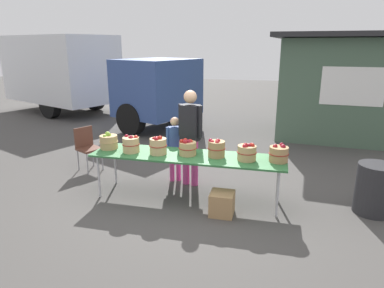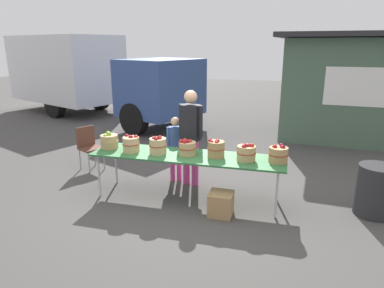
# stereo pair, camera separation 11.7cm
# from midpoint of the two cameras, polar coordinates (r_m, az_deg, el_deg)

# --- Properties ---
(ground_plane) EXTENTS (40.00, 40.00, 0.00)m
(ground_plane) POSITION_cam_midpoint_polar(r_m,az_deg,el_deg) (5.79, -0.20, -8.91)
(ground_plane) COLOR #474442
(market_table) EXTENTS (3.10, 0.76, 0.75)m
(market_table) POSITION_cam_midpoint_polar(r_m,az_deg,el_deg) (5.53, -0.21, -2.17)
(market_table) COLOR #2D6B38
(market_table) RESTS_ON ground
(apple_basket_green_0) EXTENTS (0.31, 0.31, 0.28)m
(apple_basket_green_0) POSITION_cam_midpoint_polar(r_m,az_deg,el_deg) (6.01, -12.97, 0.54)
(apple_basket_green_0) COLOR tan
(apple_basket_green_0) RESTS_ON market_table
(apple_basket_red_0) EXTENTS (0.29, 0.29, 0.29)m
(apple_basket_red_0) POSITION_cam_midpoint_polar(r_m,az_deg,el_deg) (5.73, -9.44, 0.07)
(apple_basket_red_0) COLOR tan
(apple_basket_red_0) RESTS_ON market_table
(apple_basket_red_1) EXTENTS (0.29, 0.29, 0.31)m
(apple_basket_red_1) POSITION_cam_midpoint_polar(r_m,az_deg,el_deg) (5.57, -5.06, -0.23)
(apple_basket_red_1) COLOR tan
(apple_basket_red_1) RESTS_ON market_table
(apple_basket_red_2) EXTENTS (0.29, 0.29, 0.26)m
(apple_basket_red_2) POSITION_cam_midpoint_polar(r_m,az_deg,el_deg) (5.49, -0.15, -0.59)
(apple_basket_red_2) COLOR tan
(apple_basket_red_2) RESTS_ON market_table
(apple_basket_red_3) EXTENTS (0.28, 0.28, 0.30)m
(apple_basket_red_3) POSITION_cam_midpoint_polar(r_m,az_deg,el_deg) (5.40, 4.59, -0.76)
(apple_basket_red_3) COLOR #A87F51
(apple_basket_red_3) RESTS_ON market_table
(apple_basket_red_4) EXTENTS (0.30, 0.30, 0.28)m
(apple_basket_red_4) POSITION_cam_midpoint_polar(r_m,az_deg,el_deg) (5.30, 9.58, -1.42)
(apple_basket_red_4) COLOR tan
(apple_basket_red_4) RESTS_ON market_table
(apple_basket_red_5) EXTENTS (0.30, 0.30, 0.27)m
(apple_basket_red_5) POSITION_cam_midpoint_polar(r_m,az_deg,el_deg) (5.32, 14.68, -1.65)
(apple_basket_red_5) COLOR #A87F51
(apple_basket_red_5) RESTS_ON market_table
(vendor_adult) EXTENTS (0.44, 0.29, 1.71)m
(vendor_adult) POSITION_cam_midpoint_polar(r_m,az_deg,el_deg) (6.01, 0.34, 2.22)
(vendor_adult) COLOR #CC3F8C
(vendor_adult) RESTS_ON ground
(child_customer) EXTENTS (0.29, 0.24, 1.21)m
(child_customer) POSITION_cam_midpoint_polar(r_m,az_deg,el_deg) (6.27, -2.21, 0.02)
(child_customer) COLOR #CC3F8C
(child_customer) RESTS_ON ground
(box_truck) EXTENTS (7.94, 4.92, 2.75)m
(box_truck) POSITION_cam_midpoint_polar(r_m,az_deg,el_deg) (12.85, -17.11, 11.15)
(box_truck) COLOR silver
(box_truck) RESTS_ON ground
(food_kiosk) EXTENTS (3.73, 3.18, 2.74)m
(food_kiosk) POSITION_cam_midpoint_polar(r_m,az_deg,el_deg) (10.18, 24.04, 8.75)
(food_kiosk) COLOR #47604C
(food_kiosk) RESTS_ON ground
(folding_chair) EXTENTS (0.54, 0.54, 0.86)m
(folding_chair) POSITION_cam_midpoint_polar(r_m,az_deg,el_deg) (7.25, -16.20, -0.07)
(folding_chair) COLOR brown
(folding_chair) RESTS_ON ground
(trash_barrel) EXTENTS (0.55, 0.55, 0.76)m
(trash_barrel) POSITION_cam_midpoint_polar(r_m,az_deg,el_deg) (5.82, 28.57, -6.76)
(trash_barrel) COLOR #262628
(trash_barrel) RESTS_ON ground
(produce_crate) EXTENTS (0.35, 0.35, 0.35)m
(produce_crate) POSITION_cam_midpoint_polar(r_m,az_deg,el_deg) (5.22, 5.43, -9.81)
(produce_crate) COLOR #A87F51
(produce_crate) RESTS_ON ground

